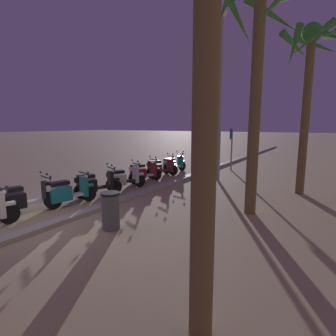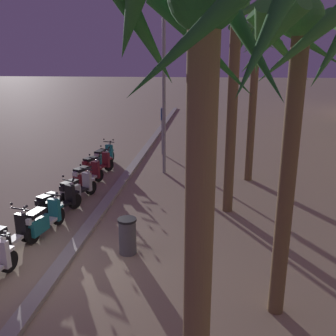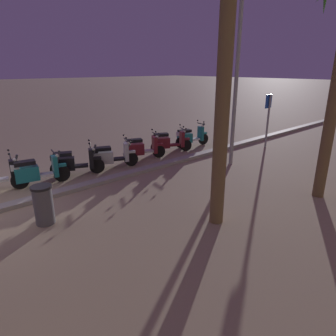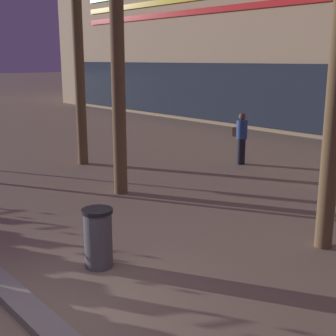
{
  "view_description": "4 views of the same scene",
  "coord_description": "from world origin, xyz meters",
  "px_view_note": "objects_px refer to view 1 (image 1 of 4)",
  "views": [
    {
      "loc": [
        3.82,
        6.25,
        2.6
      ],
      "look_at": [
        -5.4,
        0.5,
        0.85
      ],
      "focal_mm": 28.61,
      "sensor_mm": 36.0,
      "label": 1
    },
    {
      "loc": [
        7.47,
        3.58,
        4.76
      ],
      "look_at": [
        -4.01,
        2.3,
        1.39
      ],
      "focal_mm": 39.73,
      "sensor_mm": 36.0,
      "label": 2
    },
    {
      "loc": [
        1.17,
        8.31,
        3.52
      ],
      "look_at": [
        -3.71,
        2.84,
        1.06
      ],
      "focal_mm": 32.07,
      "sensor_mm": 36.0,
      "label": 3
    },
    {
      "loc": [
        4.83,
        -1.96,
        3.19
      ],
      "look_at": [
        -2.12,
        4.15,
        0.98
      ],
      "focal_mm": 48.81,
      "sensor_mm": 36.0,
      "label": 4
    }
  ],
  "objects_px": {
    "crossing_sign": "(231,144)",
    "palm_tree_by_mall_entrance": "(310,66)",
    "scooter_black_lead_nearest": "(24,199)",
    "scooter_teal_gap_after_mid": "(173,165)",
    "street_lamp": "(221,81)",
    "scooter_maroon_tail_end": "(160,168)",
    "litter_bin": "(111,210)",
    "scooter_teal_second_in_line": "(68,192)",
    "scooter_maroon_mid_centre": "(143,173)",
    "scooter_black_last_in_row": "(95,184)",
    "palm_tree_mid_walkway": "(259,35)",
    "scooter_silver_mid_front": "(123,179)"
  },
  "relations": [
    {
      "from": "scooter_silver_mid_front",
      "to": "scooter_teal_second_in_line",
      "type": "relative_size",
      "value": 0.95
    },
    {
      "from": "scooter_silver_mid_front",
      "to": "crossing_sign",
      "type": "bearing_deg",
      "value": 163.04
    },
    {
      "from": "scooter_maroon_mid_centre",
      "to": "litter_bin",
      "type": "height_order",
      "value": "scooter_maroon_mid_centre"
    },
    {
      "from": "palm_tree_mid_walkway",
      "to": "scooter_black_last_in_row",
      "type": "bearing_deg",
      "value": -78.52
    },
    {
      "from": "scooter_black_last_in_row",
      "to": "litter_bin",
      "type": "xyz_separation_m",
      "value": [
        1.99,
        2.72,
        0.03
      ]
    },
    {
      "from": "street_lamp",
      "to": "scooter_teal_gap_after_mid",
      "type": "bearing_deg",
      "value": -104.12
    },
    {
      "from": "crossing_sign",
      "to": "palm_tree_by_mall_entrance",
      "type": "bearing_deg",
      "value": 46.78
    },
    {
      "from": "scooter_black_lead_nearest",
      "to": "palm_tree_by_mall_entrance",
      "type": "distance_m",
      "value": 10.55
    },
    {
      "from": "scooter_black_lead_nearest",
      "to": "street_lamp",
      "type": "distance_m",
      "value": 9.14
    },
    {
      "from": "street_lamp",
      "to": "litter_bin",
      "type": "bearing_deg",
      "value": -0.59
    },
    {
      "from": "street_lamp",
      "to": "palm_tree_by_mall_entrance",
      "type": "bearing_deg",
      "value": 81.0
    },
    {
      "from": "scooter_silver_mid_front",
      "to": "palm_tree_mid_walkway",
      "type": "relative_size",
      "value": 0.25
    },
    {
      "from": "scooter_silver_mid_front",
      "to": "crossing_sign",
      "type": "distance_m",
      "value": 7.37
    },
    {
      "from": "scooter_maroon_tail_end",
      "to": "scooter_maroon_mid_centre",
      "type": "bearing_deg",
      "value": 3.02
    },
    {
      "from": "street_lamp",
      "to": "scooter_maroon_tail_end",
      "type": "bearing_deg",
      "value": -75.96
    },
    {
      "from": "scooter_maroon_mid_centre",
      "to": "litter_bin",
      "type": "relative_size",
      "value": 1.74
    },
    {
      "from": "scooter_maroon_tail_end",
      "to": "crossing_sign",
      "type": "distance_m",
      "value": 4.73
    },
    {
      "from": "scooter_teal_second_in_line",
      "to": "palm_tree_by_mall_entrance",
      "type": "xyz_separation_m",
      "value": [
        -5.8,
        6.22,
        4.23
      ]
    },
    {
      "from": "scooter_maroon_tail_end",
      "to": "scooter_black_lead_nearest",
      "type": "bearing_deg",
      "value": -2.05
    },
    {
      "from": "scooter_silver_mid_front",
      "to": "crossing_sign",
      "type": "xyz_separation_m",
      "value": [
        -6.97,
        2.13,
        1.06
      ]
    },
    {
      "from": "scooter_silver_mid_front",
      "to": "street_lamp",
      "type": "height_order",
      "value": "street_lamp"
    },
    {
      "from": "crossing_sign",
      "to": "litter_bin",
      "type": "height_order",
      "value": "crossing_sign"
    },
    {
      "from": "scooter_black_lead_nearest",
      "to": "litter_bin",
      "type": "relative_size",
      "value": 1.94
    },
    {
      "from": "crossing_sign",
      "to": "palm_tree_mid_walkway",
      "type": "relative_size",
      "value": 0.36
    },
    {
      "from": "litter_bin",
      "to": "scooter_black_last_in_row",
      "type": "bearing_deg",
      "value": -126.2
    },
    {
      "from": "scooter_teal_gap_after_mid",
      "to": "palm_tree_mid_walkway",
      "type": "height_order",
      "value": "palm_tree_mid_walkway"
    },
    {
      "from": "scooter_maroon_mid_centre",
      "to": "crossing_sign",
      "type": "distance_m",
      "value": 6.02
    },
    {
      "from": "scooter_maroon_tail_end",
      "to": "palm_tree_by_mall_entrance",
      "type": "bearing_deg",
      "value": 91.26
    },
    {
      "from": "scooter_teal_gap_after_mid",
      "to": "crossing_sign",
      "type": "bearing_deg",
      "value": 136.63
    },
    {
      "from": "scooter_black_lead_nearest",
      "to": "litter_bin",
      "type": "bearing_deg",
      "value": 99.39
    },
    {
      "from": "scooter_maroon_tail_end",
      "to": "street_lamp",
      "type": "xyz_separation_m",
      "value": [
        -0.71,
        2.83,
        4.07
      ]
    },
    {
      "from": "scooter_maroon_tail_end",
      "to": "crossing_sign",
      "type": "height_order",
      "value": "crossing_sign"
    },
    {
      "from": "scooter_silver_mid_front",
      "to": "street_lamp",
      "type": "distance_m",
      "value": 6.11
    },
    {
      "from": "scooter_maroon_mid_centre",
      "to": "street_lamp",
      "type": "distance_m",
      "value": 5.39
    },
    {
      "from": "palm_tree_by_mall_entrance",
      "to": "litter_bin",
      "type": "relative_size",
      "value": 6.48
    },
    {
      "from": "crossing_sign",
      "to": "palm_tree_by_mall_entrance",
      "type": "relative_size",
      "value": 0.39
    },
    {
      "from": "scooter_black_lead_nearest",
      "to": "scooter_black_last_in_row",
      "type": "bearing_deg",
      "value": 173.41
    },
    {
      "from": "scooter_silver_mid_front",
      "to": "street_lamp",
      "type": "relative_size",
      "value": 0.22
    },
    {
      "from": "scooter_maroon_tail_end",
      "to": "scooter_silver_mid_front",
      "type": "height_order",
      "value": "same"
    },
    {
      "from": "scooter_maroon_mid_centre",
      "to": "street_lamp",
      "type": "height_order",
      "value": "street_lamp"
    },
    {
      "from": "scooter_teal_second_in_line",
      "to": "palm_tree_mid_walkway",
      "type": "xyz_separation_m",
      "value": [
        -2.37,
        5.21,
        4.54
      ]
    },
    {
      "from": "litter_bin",
      "to": "scooter_black_lead_nearest",
      "type": "bearing_deg",
      "value": -80.61
    },
    {
      "from": "scooter_black_lead_nearest",
      "to": "palm_tree_by_mall_entrance",
      "type": "height_order",
      "value": "palm_tree_by_mall_entrance"
    },
    {
      "from": "scooter_maroon_mid_centre",
      "to": "scooter_teal_gap_after_mid",
      "type": "bearing_deg",
      "value": -176.82
    },
    {
      "from": "scooter_teal_gap_after_mid",
      "to": "scooter_silver_mid_front",
      "type": "bearing_deg",
      "value": 3.62
    },
    {
      "from": "crossing_sign",
      "to": "scooter_black_lead_nearest",
      "type": "bearing_deg",
      "value": -13.31
    },
    {
      "from": "street_lamp",
      "to": "scooter_black_lead_nearest",
      "type": "bearing_deg",
      "value": -22.13
    },
    {
      "from": "scooter_silver_mid_front",
      "to": "scooter_black_lead_nearest",
      "type": "relative_size",
      "value": 0.9
    },
    {
      "from": "scooter_silver_mid_front",
      "to": "litter_bin",
      "type": "bearing_deg",
      "value": 37.17
    },
    {
      "from": "scooter_teal_gap_after_mid",
      "to": "scooter_black_lead_nearest",
      "type": "height_order",
      "value": "same"
    }
  ]
}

